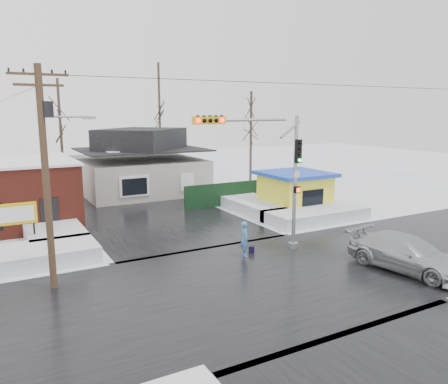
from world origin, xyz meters
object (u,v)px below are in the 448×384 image
utility_pole (47,165)px  marquee_sign (14,216)px  traffic_signal (271,166)px  kiosk (295,191)px  car (407,254)px  pedestrian (245,239)px

utility_pole → marquee_sign: 6.87m
traffic_signal → kiosk: size_ratio=1.52×
kiosk → car: (-3.02, -12.17, -0.66)m
traffic_signal → marquee_sign: traffic_signal is taller
marquee_sign → car: marquee_sign is taller
pedestrian → car: 7.59m
marquee_sign → kiosk: bearing=1.6°
kiosk → pedestrian: size_ratio=2.59×
traffic_signal → car: size_ratio=1.27×
kiosk → car: 12.56m
utility_pole → pedestrian: bearing=-2.5°
utility_pole → car: 16.07m
traffic_signal → utility_pole: size_ratio=0.78×
car → pedestrian: bearing=126.4°
kiosk → pedestrian: 10.92m
traffic_signal → utility_pole: bearing=177.1°
traffic_signal → car: (4.04, -5.14, -3.74)m
car → kiosk: bearing=66.7°
kiosk → marquee_sign: bearing=-178.4°
traffic_signal → car: bearing=-51.8°
utility_pole → marquee_sign: size_ratio=3.53×
traffic_signal → marquee_sign: bearing=150.3°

